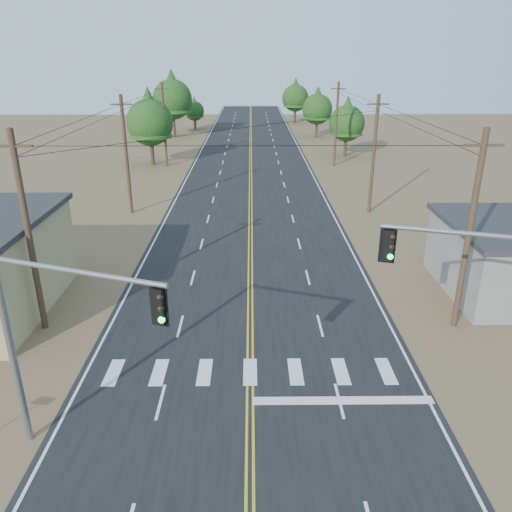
{
  "coord_description": "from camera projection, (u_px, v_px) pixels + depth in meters",
  "views": [
    {
      "loc": [
        0.08,
        -10.4,
        12.96
      ],
      "look_at": [
        0.31,
        12.98,
        3.5
      ],
      "focal_mm": 35.0,
      "sensor_mm": 36.0,
      "label": 1
    }
  ],
  "objects": [
    {
      "name": "tree_right_near",
      "position": [
        347.0,
        120.0,
        66.79
      ],
      "size": [
        4.79,
        4.79,
        7.98
      ],
      "color": "#3F2D1E",
      "rests_on": "ground"
    },
    {
      "name": "road",
      "position": [
        250.0,
        219.0,
        42.31
      ],
      "size": [
        15.0,
        200.0,
        0.02
      ],
      "primitive_type": "cube",
      "color": "black",
      "rests_on": "ground"
    },
    {
      "name": "signal_mast_left",
      "position": [
        50.0,
        328.0,
        15.73
      ],
      "size": [
        5.93,
        2.38,
        7.3
      ],
      "rotation": [
        0.0,
        0.0,
        -0.35
      ],
      "color": "gray",
      "rests_on": "ground"
    },
    {
      "name": "tree_left_far",
      "position": [
        194.0,
        109.0,
        92.33
      ],
      "size": [
        3.56,
        3.56,
        5.93
      ],
      "color": "#3F2D1E",
      "rests_on": "ground"
    },
    {
      "name": "utility_pole_left_mid",
      "position": [
        126.0,
        155.0,
        42.16
      ],
      "size": [
        1.8,
        0.3,
        10.0
      ],
      "color": "#4C3826",
      "rests_on": "ground"
    },
    {
      "name": "utility_pole_right_far",
      "position": [
        336.0,
        124.0,
        60.88
      ],
      "size": [
        1.8,
        0.3,
        10.0
      ],
      "color": "#4C3826",
      "rests_on": "ground"
    },
    {
      "name": "tree_right_far",
      "position": [
        295.0,
        95.0,
        100.1
      ],
      "size": [
        5.29,
        5.29,
        8.82
      ],
      "color": "#3F2D1E",
      "rests_on": "ground"
    },
    {
      "name": "utility_pole_right_mid",
      "position": [
        374.0,
        154.0,
        42.34
      ],
      "size": [
        1.8,
        0.3,
        10.0
      ],
      "color": "#4C3826",
      "rests_on": "ground"
    },
    {
      "name": "tree_right_mid",
      "position": [
        317.0,
        106.0,
        82.53
      ],
      "size": [
        4.97,
        4.97,
        8.29
      ],
      "color": "#3F2D1E",
      "rests_on": "ground"
    },
    {
      "name": "tree_left_near",
      "position": [
        149.0,
        117.0,
        61.2
      ],
      "size": [
        5.68,
        5.68,
        9.47
      ],
      "color": "#3F2D1E",
      "rests_on": "ground"
    },
    {
      "name": "tree_left_mid",
      "position": [
        172.0,
        95.0,
        82.94
      ],
      "size": [
        6.57,
        6.57,
        10.95
      ],
      "color": "#3F2D1E",
      "rests_on": "ground"
    },
    {
      "name": "utility_pole_left_far",
      "position": [
        164.0,
        124.0,
        60.69
      ],
      "size": [
        1.8,
        0.3,
        10.0
      ],
      "color": "#4C3826",
      "rests_on": "ground"
    },
    {
      "name": "utility_pole_left_near",
      "position": [
        28.0,
        233.0,
        23.62
      ],
      "size": [
        1.8,
        0.3,
        10.0
      ],
      "color": "#4C3826",
      "rests_on": "ground"
    },
    {
      "name": "utility_pole_right_near",
      "position": [
        469.0,
        232.0,
        23.8
      ],
      "size": [
        1.8,
        0.3,
        10.0
      ],
      "color": "#4C3826",
      "rests_on": "ground"
    }
  ]
}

